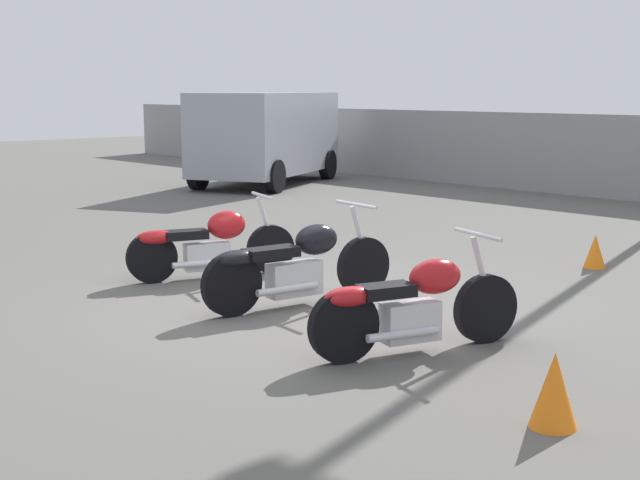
{
  "coord_description": "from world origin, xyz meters",
  "views": [
    {
      "loc": [
        6.49,
        -5.71,
        2.13
      ],
      "look_at": [
        0.0,
        0.16,
        0.65
      ],
      "focal_mm": 50.0,
      "sensor_mm": 36.0,
      "label": 1
    }
  ],
  "objects_px": {
    "motorcycle_slot_0": "(209,244)",
    "traffic_cone_near": "(595,251)",
    "motorcycle_slot_2": "(413,306)",
    "motorcycle_slot_1": "(297,265)",
    "traffic_cone_far": "(554,390)",
    "parked_van": "(266,134)"
  },
  "relations": [
    {
      "from": "motorcycle_slot_1",
      "to": "parked_van",
      "type": "height_order",
      "value": "parked_van"
    },
    {
      "from": "motorcycle_slot_0",
      "to": "traffic_cone_near",
      "type": "bearing_deg",
      "value": 73.8
    },
    {
      "from": "motorcycle_slot_1",
      "to": "traffic_cone_near",
      "type": "relative_size",
      "value": 5.33
    },
    {
      "from": "motorcycle_slot_0",
      "to": "parked_van",
      "type": "xyz_separation_m",
      "value": [
        -7.6,
        6.94,
        0.75
      ]
    },
    {
      "from": "motorcycle_slot_1",
      "to": "motorcycle_slot_2",
      "type": "xyz_separation_m",
      "value": [
        1.86,
        -0.35,
        -0.02
      ]
    },
    {
      "from": "motorcycle_slot_1",
      "to": "traffic_cone_near",
      "type": "xyz_separation_m",
      "value": [
        0.96,
        3.93,
        -0.21
      ]
    },
    {
      "from": "motorcycle_slot_2",
      "to": "motorcycle_slot_1",
      "type": "bearing_deg",
      "value": -173.87
    },
    {
      "from": "motorcycle_slot_1",
      "to": "motorcycle_slot_2",
      "type": "height_order",
      "value": "motorcycle_slot_1"
    },
    {
      "from": "parked_van",
      "to": "traffic_cone_far",
      "type": "height_order",
      "value": "parked_van"
    },
    {
      "from": "parked_van",
      "to": "motorcycle_slot_2",
      "type": "bearing_deg",
      "value": -60.97
    },
    {
      "from": "traffic_cone_near",
      "to": "parked_van",
      "type": "bearing_deg",
      "value": 162.97
    },
    {
      "from": "traffic_cone_near",
      "to": "motorcycle_slot_0",
      "type": "bearing_deg",
      "value": -124.82
    },
    {
      "from": "motorcycle_slot_2",
      "to": "traffic_cone_near",
      "type": "xyz_separation_m",
      "value": [
        -0.9,
        4.28,
        -0.19
      ]
    },
    {
      "from": "motorcycle_slot_0",
      "to": "traffic_cone_far",
      "type": "relative_size",
      "value": 3.84
    },
    {
      "from": "motorcycle_slot_1",
      "to": "traffic_cone_near",
      "type": "height_order",
      "value": "motorcycle_slot_1"
    },
    {
      "from": "parked_van",
      "to": "traffic_cone_far",
      "type": "bearing_deg",
      "value": -59.14
    },
    {
      "from": "motorcycle_slot_2",
      "to": "traffic_cone_near",
      "type": "relative_size",
      "value": 4.63
    },
    {
      "from": "motorcycle_slot_2",
      "to": "parked_van",
      "type": "bearing_deg",
      "value": 163.14
    },
    {
      "from": "motorcycle_slot_2",
      "to": "traffic_cone_far",
      "type": "bearing_deg",
      "value": -1.16
    },
    {
      "from": "motorcycle_slot_2",
      "to": "traffic_cone_near",
      "type": "height_order",
      "value": "motorcycle_slot_2"
    },
    {
      "from": "motorcycle_slot_1",
      "to": "motorcycle_slot_2",
      "type": "distance_m",
      "value": 1.89
    },
    {
      "from": "motorcycle_slot_0",
      "to": "motorcycle_slot_2",
      "type": "height_order",
      "value": "motorcycle_slot_2"
    }
  ]
}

